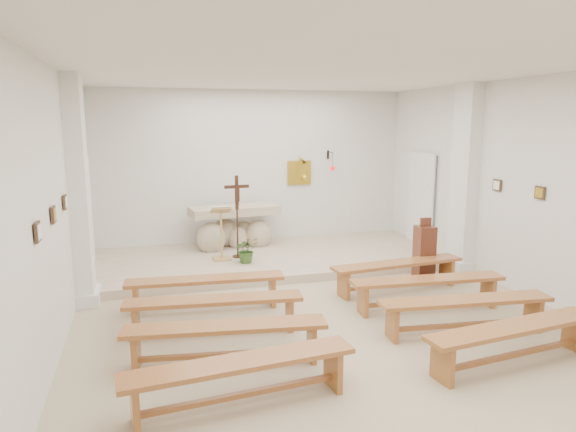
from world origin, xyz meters
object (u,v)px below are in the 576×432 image
object	(u,v)px
bench_left_third	(226,335)
bench_left_fourth	(241,372)
bench_right_fourth	(514,335)
bench_right_second	(427,286)
donation_pedestal	(424,253)
bench_right_third	(465,307)
lectern	(221,233)
bench_right_front	(398,269)
bench_left_second	(214,307)
altar	(233,230)
crucifix_stand	(237,210)
bench_left_front	(206,286)

from	to	relation	value
bench_left_third	bench_left_fourth	size ratio (longest dim) A/B	1.00
bench_left_fourth	bench_right_fourth	bearing A→B (deg)	-5.59
bench_right_second	donation_pedestal	bearing A→B (deg)	66.40
bench_right_third	bench_right_second	bearing A→B (deg)	96.16
bench_right_third	bench_left_third	bearing A→B (deg)	-173.84
lectern	bench_right_front	bearing A→B (deg)	-42.79
bench_left_second	bench_left_fourth	size ratio (longest dim) A/B	1.00
altar	bench_left_second	xyz separation A→B (m)	(-1.00, -4.17, -0.15)
crucifix_stand	bench_left_front	world-z (taller)	crucifix_stand
bench_right_third	bench_left_fourth	xyz separation A→B (m)	(-3.20, -0.94, 0.00)
lectern	bench_right_fourth	size ratio (longest dim) A/B	0.46
bench_right_front	bench_right_second	world-z (taller)	same
crucifix_stand	altar	bearing A→B (deg)	78.85
bench_left_fourth	altar	bearing A→B (deg)	75.03
bench_left_front	bench_right_fourth	bearing A→B (deg)	-36.83
crucifix_stand	bench_right_fourth	world-z (taller)	crucifix_stand
bench_left_front	bench_right_second	size ratio (longest dim) A/B	1.00
bench_left_front	bench_left_second	xyz separation A→B (m)	(0.00, -0.94, 0.00)
lectern	bench_left_second	size ratio (longest dim) A/B	0.46
lectern	donation_pedestal	world-z (taller)	lectern
bench_left_front	bench_left_fourth	world-z (taller)	same
altar	bench_left_third	world-z (taller)	altar
lectern	bench_left_fourth	xyz separation A→B (m)	(-0.59, -5.03, -0.31)
lectern	donation_pedestal	xyz separation A→B (m)	(3.32, -1.87, -0.18)
bench_left_front	bench_right_third	distance (m)	3.71
bench_left_front	bench_right_fourth	world-z (taller)	same
altar	lectern	world-z (taller)	lectern
bench_right_second	bench_right_fourth	distance (m)	1.88
lectern	bench_left_second	xyz separation A→B (m)	(-0.59, -3.16, -0.31)
crucifix_stand	bench_left_second	bearing A→B (deg)	-112.09
bench_left_front	bench_left_fourth	bearing A→B (deg)	-85.51
bench_right_front	bench_left_fourth	distance (m)	4.27
bench_right_third	bench_right_fourth	bearing A→B (deg)	-83.84
bench_left_third	bench_right_fourth	size ratio (longest dim) A/B	1.00
altar	lectern	distance (m)	1.10
bench_right_third	bench_left_fourth	size ratio (longest dim) A/B	1.00
bench_right_front	bench_left_fourth	bearing A→B (deg)	-144.36
crucifix_stand	bench_right_fourth	bearing A→B (deg)	-72.46
bench_left_second	bench_left_fourth	distance (m)	1.88
bench_left_front	bench_right_front	bearing A→B (deg)	4.49
donation_pedestal	bench_left_front	xyz separation A→B (m)	(-3.90, -0.35, -0.13)
donation_pedestal	bench_right_front	size ratio (longest dim) A/B	0.48
bench_left_front	bench_left_fourth	distance (m)	2.82
bench_left_front	bench_right_front	world-z (taller)	same
bench_left_fourth	bench_left_third	bearing A→B (deg)	84.41
bench_left_third	bench_left_second	bearing A→B (deg)	97.90
altar	crucifix_stand	distance (m)	1.06
bench_left_third	bench_left_fourth	xyz separation A→B (m)	(-0.00, -0.94, 0.00)
bench_right_second	lectern	bearing A→B (deg)	134.60
bench_right_front	bench_right_third	distance (m)	1.88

